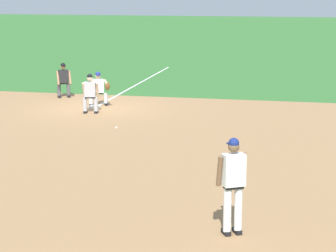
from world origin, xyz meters
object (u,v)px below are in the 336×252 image
Objects in this scene: baseball at (116,128)px; pitcher at (233,180)px; umpire at (63,79)px; first_baseman at (99,87)px; first_base_bag at (95,107)px; baserunner at (90,92)px.

baseball is 0.04× the size of pitcher.
umpire is (5.47, 3.93, 0.76)m from baseball.
first_baseman is (3.89, 1.85, 0.69)m from baseball.
first_base_bag is 1.28m from baserunner.
umpire is at bearing 35.69° from baseball.
first_base_bag is at bearing 175.61° from first_baseman.
baseball is (-3.41, -1.89, -0.01)m from first_base_bag.
first_baseman is at bearing -127.33° from umpire.
baseball is at bearing -154.49° from first_baseman.
baserunner is 3.80m from umpire.
first_baseman reaches higher than first_base_bag.
umpire reaches higher than first_base_bag.
baseball is 4.36m from first_baseman.
baserunner is (-1.02, -0.20, 0.75)m from first_base_bag.
pitcher is (-11.84, -6.72, 1.01)m from first_base_bag.
pitcher is at bearing -148.92° from baserunner.
first_base_bag is at bearing 29.56° from pitcher.
baserunner is (2.39, 1.70, 0.76)m from baseball.
first_base_bag is at bearing 10.84° from baserunner.
first_baseman is at bearing 6.05° from baserunner.
first_baseman is 1.51m from baserunner.
baserunner reaches higher than first_baseman.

